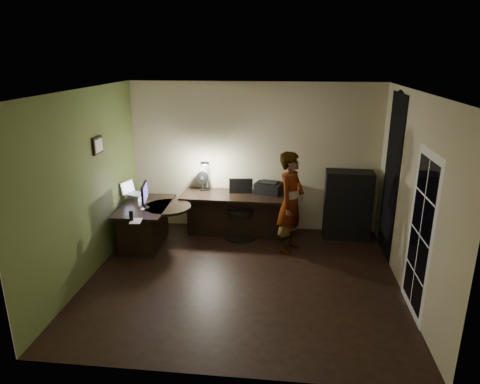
# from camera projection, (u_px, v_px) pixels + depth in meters

# --- Properties ---
(floor) EXTENTS (4.50, 4.00, 0.01)m
(floor) POSITION_uv_depth(u_px,v_px,m) (242.00, 279.00, 6.28)
(floor) COLOR black
(floor) RESTS_ON ground
(ceiling) EXTENTS (4.50, 4.00, 0.01)m
(ceiling) POSITION_uv_depth(u_px,v_px,m) (243.00, 91.00, 5.44)
(ceiling) COLOR silver
(ceiling) RESTS_ON floor
(wall_back) EXTENTS (4.50, 0.01, 2.70)m
(wall_back) POSITION_uv_depth(u_px,v_px,m) (254.00, 158.00, 7.76)
(wall_back) COLOR #BFB48D
(wall_back) RESTS_ON floor
(wall_front) EXTENTS (4.50, 0.01, 2.70)m
(wall_front) POSITION_uv_depth(u_px,v_px,m) (220.00, 258.00, 3.97)
(wall_front) COLOR #BFB48D
(wall_front) RESTS_ON floor
(wall_left) EXTENTS (0.01, 4.00, 2.70)m
(wall_left) POSITION_uv_depth(u_px,v_px,m) (85.00, 186.00, 6.10)
(wall_left) COLOR #BFB48D
(wall_left) RESTS_ON floor
(wall_right) EXTENTS (0.01, 4.00, 2.70)m
(wall_right) POSITION_uv_depth(u_px,v_px,m) (413.00, 197.00, 5.62)
(wall_right) COLOR #BFB48D
(wall_right) RESTS_ON floor
(green_wall_overlay) EXTENTS (0.00, 4.00, 2.70)m
(green_wall_overlay) POSITION_uv_depth(u_px,v_px,m) (86.00, 186.00, 6.09)
(green_wall_overlay) COLOR #51612C
(green_wall_overlay) RESTS_ON floor
(arched_doorway) EXTENTS (0.01, 0.90, 2.60)m
(arched_doorway) POSITION_uv_depth(u_px,v_px,m) (391.00, 177.00, 6.73)
(arched_doorway) COLOR black
(arched_doorway) RESTS_ON floor
(french_door) EXTENTS (0.02, 0.92, 2.10)m
(french_door) POSITION_uv_depth(u_px,v_px,m) (420.00, 235.00, 5.20)
(french_door) COLOR white
(french_door) RESTS_ON floor
(framed_picture) EXTENTS (0.04, 0.30, 0.25)m
(framed_picture) POSITION_uv_depth(u_px,v_px,m) (98.00, 145.00, 6.36)
(framed_picture) COLOR black
(framed_picture) RESTS_ON wall_left
(desk_left) EXTENTS (0.80, 1.28, 0.73)m
(desk_left) POSITION_uv_depth(u_px,v_px,m) (146.00, 225.00, 7.28)
(desk_left) COLOR black
(desk_left) RESTS_ON floor
(desk_right) EXTENTS (2.03, 0.75, 0.76)m
(desk_right) POSITION_uv_depth(u_px,v_px,m) (239.00, 215.00, 7.73)
(desk_right) COLOR black
(desk_right) RESTS_ON floor
(cabinet) EXTENTS (0.83, 0.44, 1.22)m
(cabinet) POSITION_uv_depth(u_px,v_px,m) (348.00, 205.00, 7.54)
(cabinet) COLOR black
(cabinet) RESTS_ON floor
(laptop_stand) EXTENTS (0.31, 0.29, 0.10)m
(laptop_stand) POSITION_uv_depth(u_px,v_px,m) (137.00, 197.00, 7.44)
(laptop_stand) COLOR silver
(laptop_stand) RESTS_ON desk_left
(laptop) EXTENTS (0.42, 0.41, 0.23)m
(laptop) POSITION_uv_depth(u_px,v_px,m) (136.00, 188.00, 7.39)
(laptop) COLOR silver
(laptop) RESTS_ON laptop_stand
(monitor) EXTENTS (0.17, 0.47, 0.30)m
(monitor) POSITION_uv_depth(u_px,v_px,m) (144.00, 199.00, 7.02)
(monitor) COLOR black
(monitor) RESTS_ON desk_left
(mouse) EXTENTS (0.08, 0.10, 0.03)m
(mouse) POSITION_uv_depth(u_px,v_px,m) (142.00, 209.00, 6.98)
(mouse) COLOR silver
(mouse) RESTS_ON desk_left
(phone) EXTENTS (0.10, 0.13, 0.01)m
(phone) POSITION_uv_depth(u_px,v_px,m) (161.00, 207.00, 7.12)
(phone) COLOR black
(phone) RESTS_ON desk_left
(pen) EXTENTS (0.03, 0.13, 0.01)m
(pen) POSITION_uv_depth(u_px,v_px,m) (160.00, 216.00, 6.70)
(pen) COLOR black
(pen) RESTS_ON desk_left
(speaker) EXTENTS (0.08, 0.08, 0.16)m
(speaker) POSITION_uv_depth(u_px,v_px,m) (131.00, 216.00, 6.50)
(speaker) COLOR black
(speaker) RESTS_ON desk_left
(notepad) EXTENTS (0.19, 0.24, 0.01)m
(notepad) POSITION_uv_depth(u_px,v_px,m) (136.00, 221.00, 6.51)
(notepad) COLOR silver
(notepad) RESTS_ON desk_left
(desk_fan) EXTENTS (0.24, 0.15, 0.36)m
(desk_fan) POSITION_uv_depth(u_px,v_px,m) (203.00, 181.00, 7.81)
(desk_fan) COLOR black
(desk_fan) RESTS_ON desk_right
(headphones) EXTENTS (0.23, 0.15, 0.10)m
(headphones) POSITION_uv_depth(u_px,v_px,m) (243.00, 189.00, 7.77)
(headphones) COLOR #0F299A
(headphones) RESTS_ON desk_right
(printer) EXTENTS (0.54, 0.47, 0.20)m
(printer) POSITION_uv_depth(u_px,v_px,m) (269.00, 187.00, 7.69)
(printer) COLOR black
(printer) RESTS_ON desk_right
(desk_lamp) EXTENTS (0.17, 0.29, 0.61)m
(desk_lamp) POSITION_uv_depth(u_px,v_px,m) (207.00, 174.00, 7.76)
(desk_lamp) COLOR black
(desk_lamp) RESTS_ON desk_right
(office_chair) EXTENTS (0.62, 0.62, 1.03)m
(office_chair) POSITION_uv_depth(u_px,v_px,m) (240.00, 210.00, 7.55)
(office_chair) COLOR black
(office_chair) RESTS_ON floor
(person) EXTENTS (0.61, 0.71, 1.69)m
(person) POSITION_uv_depth(u_px,v_px,m) (291.00, 202.00, 6.96)
(person) COLOR #D8A88C
(person) RESTS_ON floor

